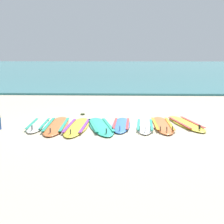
% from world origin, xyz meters
% --- Properties ---
extents(ground_plane, '(80.00, 80.00, 0.00)m').
position_xyz_m(ground_plane, '(0.00, 0.00, 0.00)').
color(ground_plane, '#C1B599').
extents(sea, '(80.00, 60.00, 0.10)m').
position_xyz_m(sea, '(0.00, 36.30, 0.05)').
color(sea, teal).
rests_on(sea, ground).
extents(surfboard_0, '(0.58, 1.95, 0.18)m').
position_xyz_m(surfboard_0, '(-2.16, -0.21, 0.04)').
color(surfboard_0, silver).
rests_on(surfboard_0, ground).
extents(surfboard_1, '(0.70, 2.42, 0.18)m').
position_xyz_m(surfboard_1, '(-1.64, -0.28, 0.04)').
color(surfboard_1, orange).
rests_on(surfboard_1, ground).
extents(surfboard_2, '(0.66, 2.34, 0.18)m').
position_xyz_m(surfboard_2, '(-1.05, -0.41, 0.04)').
color(surfboard_2, yellow).
rests_on(surfboard_2, ground).
extents(surfboard_3, '(1.08, 2.40, 0.18)m').
position_xyz_m(surfboard_3, '(-0.42, -0.32, 0.04)').
color(surfboard_3, '#2DB793').
rests_on(surfboard_3, ground).
extents(surfboard_4, '(0.57, 2.00, 0.18)m').
position_xyz_m(surfboard_4, '(0.14, -0.13, 0.04)').
color(surfboard_4, '#3875CC').
rests_on(surfboard_4, ground).
extents(surfboard_5, '(0.60, 1.96, 0.18)m').
position_xyz_m(surfboard_5, '(0.78, -0.24, 0.04)').
color(surfboard_5, white).
rests_on(surfboard_5, ground).
extents(surfboard_6, '(0.57, 2.23, 0.18)m').
position_xyz_m(surfboard_6, '(1.27, -0.10, 0.04)').
color(surfboard_6, orange).
rests_on(surfboard_6, ground).
extents(surfboard_7, '(1.02, 2.23, 0.18)m').
position_xyz_m(surfboard_7, '(1.95, 0.09, 0.04)').
color(surfboard_7, yellow).
rests_on(surfboard_7, ground).
extents(seaweed_clump_near_shoreline, '(0.16, 0.13, 0.06)m').
position_xyz_m(seaweed_clump_near_shoreline, '(-1.13, 1.43, 0.03)').
color(seaweed_clump_near_shoreline, '#384723').
rests_on(seaweed_clump_near_shoreline, ground).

